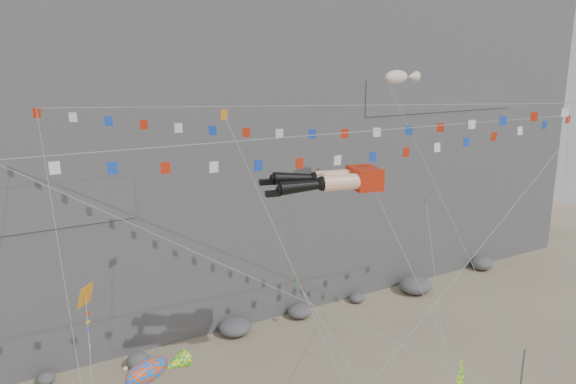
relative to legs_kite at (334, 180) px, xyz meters
name	(u,v)px	position (x,y,z in m)	size (l,w,h in m)	color
cliff	(161,17)	(-0.85, 27.24, 10.11)	(80.00, 28.00, 50.00)	slate
talus_boulders	(235,327)	(-0.85, 12.24, -14.29)	(60.00, 3.00, 1.20)	#5E5D62
anchor_pole_right	(521,380)	(10.56, -5.51, -12.79)	(0.12, 0.12, 4.20)	slate
legs_kite	(334,180)	(0.00, 0.00, 0.00)	(6.98, 15.20, 19.81)	#B7220B
flag_banner_upper	(329,106)	(1.29, 2.58, 3.87)	(31.41, 18.92, 27.41)	#B7220B
flag_banner_lower	(357,132)	(0.99, -0.62, 2.71)	(35.53, 7.06, 21.86)	#B7220B
harlequin_kite	(86,296)	(-13.91, -1.82, -3.14)	(2.43, 8.62, 14.02)	red
fish_windsock	(147,372)	(-11.91, -3.33, -6.52)	(5.82, 7.52, 11.14)	#FC470C
delta_kite	(462,380)	(2.34, -8.06, -8.82)	(2.49, 6.39, 8.40)	yellow
blimp_windsock	(397,78)	(8.75, 5.37, 5.24)	(4.96, 12.54, 23.40)	#F6E5CA
small_kite_a	(227,122)	(-5.38, 2.27, 3.34)	(3.45, 15.03, 23.62)	orange
small_kite_b	(427,206)	(7.65, 0.58, -2.68)	(6.75, 10.72, 17.23)	#701CA4
small_kite_c	(299,284)	(-4.28, -3.38, -4.02)	(4.03, 10.23, 14.99)	green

